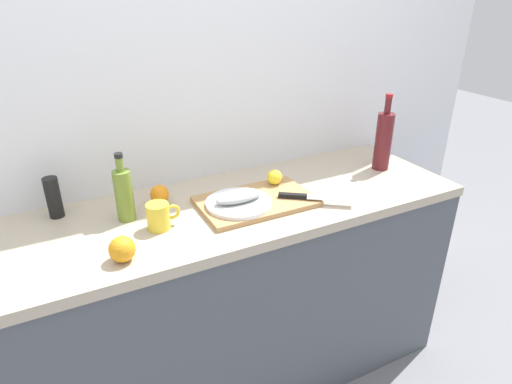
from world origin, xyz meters
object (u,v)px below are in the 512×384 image
at_px(coffee_mug_0, 159,216).
at_px(pepper_mill, 53,198).
at_px(chef_knife, 306,197).
at_px(orange_0, 122,249).
at_px(fish_fillet, 239,197).
at_px(olive_oil_bottle, 124,194).
at_px(white_plate, 239,203).
at_px(wine_bottle, 384,140).
at_px(cutting_board, 256,201).
at_px(lemon_0, 275,177).

xyz_separation_m(coffee_mug_0, pepper_mill, (-0.31, 0.26, 0.03)).
bearing_deg(chef_knife, pepper_mill, -165.31).
height_order(coffee_mug_0, orange_0, coffee_mug_0).
bearing_deg(fish_fillet, coffee_mug_0, -180.00).
xyz_separation_m(olive_oil_bottle, pepper_mill, (-0.22, 0.14, -0.02)).
distance_m(white_plate, wine_bottle, 0.76).
bearing_deg(white_plate, chef_knife, -16.53).
bearing_deg(wine_bottle, pepper_mill, 172.24).
relative_size(cutting_board, olive_oil_bottle, 1.73).
bearing_deg(cutting_board, white_plate, -170.54).
bearing_deg(olive_oil_bottle, fish_fillet, -17.08).
xyz_separation_m(white_plate, lemon_0, (0.21, 0.10, 0.02)).
height_order(white_plate, olive_oil_bottle, olive_oil_bottle).
xyz_separation_m(cutting_board, white_plate, (-0.08, -0.01, 0.02)).
bearing_deg(cutting_board, pepper_mill, 160.72).
distance_m(cutting_board, fish_fillet, 0.09).
relative_size(white_plate, chef_knife, 0.98).
relative_size(chef_knife, olive_oil_bottle, 1.00).
bearing_deg(white_plate, pepper_mill, 157.38).
bearing_deg(fish_fillet, orange_0, -162.87).
distance_m(cutting_board, olive_oil_bottle, 0.49).
bearing_deg(fish_fillet, wine_bottle, 5.33).
bearing_deg(chef_knife, orange_0, -139.08).
relative_size(lemon_0, wine_bottle, 0.18).
distance_m(lemon_0, coffee_mug_0, 0.52).
distance_m(fish_fillet, olive_oil_bottle, 0.41).
relative_size(lemon_0, coffee_mug_0, 0.52).
height_order(chef_knife, orange_0, orange_0).
bearing_deg(olive_oil_bottle, white_plate, -17.08).
relative_size(fish_fillet, wine_bottle, 0.54).
bearing_deg(lemon_0, white_plate, -154.14).
relative_size(white_plate, lemon_0, 3.98).
relative_size(cutting_board, pepper_mill, 2.87).
xyz_separation_m(fish_fillet, lemon_0, (0.21, 0.10, -0.00)).
xyz_separation_m(chef_knife, wine_bottle, (0.50, 0.14, 0.11)).
bearing_deg(fish_fillet, olive_oil_bottle, 162.92).
bearing_deg(chef_knife, lemon_0, 138.77).
relative_size(coffee_mug_0, orange_0, 1.45).
height_order(white_plate, fish_fillet, fish_fillet).
relative_size(white_plate, orange_0, 3.04).
relative_size(fish_fillet, olive_oil_bottle, 0.74).
distance_m(fish_fillet, chef_knife, 0.26).
distance_m(olive_oil_bottle, wine_bottle, 1.14).
bearing_deg(pepper_mill, cutting_board, -19.28).
distance_m(white_plate, olive_oil_bottle, 0.42).
relative_size(cutting_board, wine_bottle, 1.28).
bearing_deg(coffee_mug_0, fish_fillet, 0.00).
bearing_deg(pepper_mill, white_plate, -22.62).
height_order(fish_fillet, coffee_mug_0, coffee_mug_0).
height_order(chef_knife, pepper_mill, pepper_mill).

